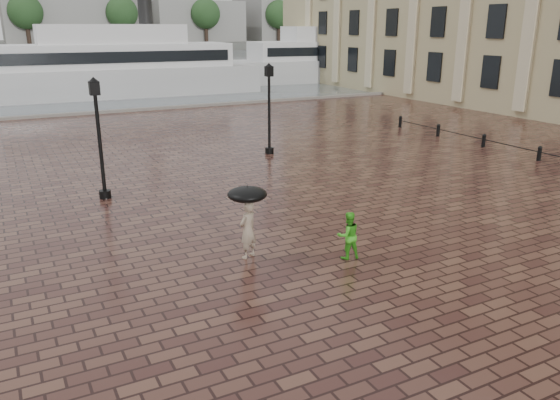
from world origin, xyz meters
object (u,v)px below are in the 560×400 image
Objects in this scene: child_pedestrian at (348,235)px; street_lamps at (101,116)px; ferry_far at (336,58)px; ferry_near at (115,67)px; adult_pedestrian at (248,230)px.

street_lamps is at bearing -65.75° from child_pedestrian.
ferry_far is (28.86, 45.21, 1.88)m from child_pedestrian.
child_pedestrian is at bearing -91.33° from ferry_near.
child_pedestrian is 53.67m from ferry_far.
street_lamps is 14.98m from child_pedestrian.
ferry_near is (2.03, 41.56, 1.96)m from child_pedestrian.
street_lamps is 0.57× the size of ferry_near.
street_lamps is at bearing -131.86° from ferry_far.
street_lamps is 27.90m from ferry_near.
child_pedestrian is 0.05× the size of ferry_near.
adult_pedestrian is 2.82m from child_pedestrian.
adult_pedestrian is at bearing -94.92° from ferry_near.
ferry_near reaches higher than adult_pedestrian.
adult_pedestrian is at bearing -19.88° from child_pedestrian.
street_lamps is at bearing -101.09° from ferry_near.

